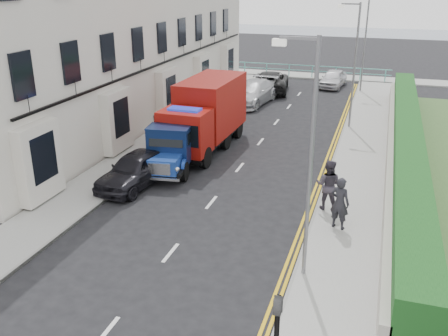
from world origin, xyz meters
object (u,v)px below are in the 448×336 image
at_px(lamp_near, 307,149).
at_px(bedford_lorry, 171,152).
at_px(lamp_mid, 353,59).
at_px(pedestrian_east_near, 340,203).
at_px(lamp_far, 364,38).
at_px(red_lorry, 206,113).
at_px(parked_car_front, 136,169).

distance_m(lamp_near, bedford_lorry, 9.88).
bearing_deg(lamp_near, lamp_mid, 90.00).
height_order(bedford_lorry, pedestrian_east_near, bedford_lorry).
xyz_separation_m(lamp_far, pedestrian_east_near, (0.79, -22.81, -2.94)).
bearing_deg(red_lorry, bedford_lorry, -93.47).
bearing_deg(lamp_far, lamp_mid, -90.00).
relative_size(red_lorry, parked_car_front, 1.58).
distance_m(lamp_near, lamp_mid, 16.00).
height_order(lamp_far, parked_car_front, lamp_far).
height_order(lamp_mid, pedestrian_east_near, lamp_mid).
bearing_deg(bedford_lorry, pedestrian_east_near, -30.73).
height_order(lamp_mid, parked_car_front, lamp_mid).
relative_size(lamp_far, parked_car_front, 1.64).
relative_size(lamp_mid, pedestrian_east_near, 3.71).
distance_m(lamp_near, pedestrian_east_near, 4.41).
distance_m(bedford_lorry, red_lorry, 3.90).
bearing_deg(parked_car_front, lamp_far, 77.73).
bearing_deg(lamp_near, bedford_lorry, 137.30).
height_order(lamp_mid, bedford_lorry, lamp_mid).
height_order(bedford_lorry, red_lorry, red_lorry).
distance_m(lamp_near, lamp_far, 26.00).
distance_m(lamp_far, parked_car_front, 22.93).
relative_size(lamp_near, lamp_mid, 1.00).
relative_size(bedford_lorry, parked_car_front, 1.13).
relative_size(lamp_near, red_lorry, 1.04).
relative_size(lamp_far, pedestrian_east_near, 3.71).
xyz_separation_m(lamp_far, red_lorry, (-6.58, -15.82, -2.14)).
relative_size(lamp_far, red_lorry, 1.04).
xyz_separation_m(bedford_lorry, pedestrian_east_near, (7.71, -3.19, 0.05)).
xyz_separation_m(lamp_near, bedford_lorry, (-6.92, 6.38, -2.99)).
relative_size(red_lorry, pedestrian_east_near, 3.56).
xyz_separation_m(lamp_mid, parked_car_front, (-7.78, -11.32, -3.27)).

